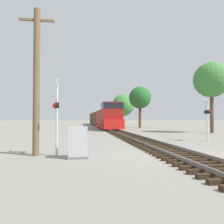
% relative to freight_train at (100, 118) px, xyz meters
% --- Properties ---
extents(ground_plane, '(400.00, 400.00, 0.00)m').
position_rel_freight_train_xyz_m(ground_plane, '(0.00, -43.72, -1.91)').
color(ground_plane, gray).
extents(rail_track_bed, '(2.60, 160.00, 0.31)m').
position_rel_freight_train_xyz_m(rail_track_bed, '(0.00, -43.72, -1.77)').
color(rail_track_bed, black).
rests_on(rail_track_bed, ground).
extents(freight_train, '(3.14, 48.91, 4.47)m').
position_rel_freight_train_xyz_m(freight_train, '(0.00, 0.00, 0.00)').
color(freight_train, maroon).
rests_on(freight_train, ground).
extents(crossing_signal_near, '(0.43, 1.01, 3.92)m').
position_rel_freight_train_xyz_m(crossing_signal_near, '(-6.21, -43.13, 0.46)').
color(crossing_signal_near, silver).
rests_on(crossing_signal_near, ground).
extents(crossing_signal_far, '(0.50, 1.01, 3.64)m').
position_rel_freight_train_xyz_m(crossing_signal_far, '(5.61, -37.82, 0.38)').
color(crossing_signal_far, silver).
rests_on(crossing_signal_far, ground).
extents(relay_cabinet, '(0.99, 0.66, 1.54)m').
position_rel_freight_train_xyz_m(relay_cabinet, '(-5.08, -44.03, -1.15)').
color(relay_cabinet, slate).
rests_on(relay_cabinet, ground).
extents(utility_pole, '(1.80, 0.34, 7.74)m').
position_rel_freight_train_xyz_m(utility_pole, '(-7.27, -42.93, 2.05)').
color(utility_pole, brown).
rests_on(utility_pole, ground).
extents(tree_far_right, '(4.70, 4.70, 9.45)m').
position_rel_freight_train_xyz_m(tree_far_right, '(12.38, -27.99, 5.15)').
color(tree_far_right, brown).
rests_on(tree_far_right, ground).
extents(tree_mid_background, '(4.59, 4.59, 8.52)m').
position_rel_freight_train_xyz_m(tree_mid_background, '(7.27, -11.05, 4.26)').
color(tree_mid_background, brown).
rests_on(tree_mid_background, ground).
extents(tree_deep_background, '(6.26, 6.26, 8.77)m').
position_rel_freight_train_xyz_m(tree_deep_background, '(7.07, 5.94, 3.73)').
color(tree_deep_background, '#473521').
rests_on(tree_deep_background, ground).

